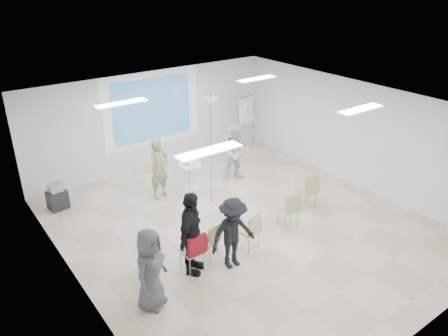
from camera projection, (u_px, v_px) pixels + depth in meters
floor at (243, 227)px, 10.75m from camera, size 8.00×9.00×0.10m
ceiling at (246, 105)px, 9.45m from camera, size 8.00×9.00×0.10m
wall_back at (152, 120)px, 13.42m from camera, size 8.00×0.10×3.00m
wall_left at (71, 226)px, 7.92m from camera, size 0.10×9.00×3.00m
wall_right at (357, 134)px, 12.28m from camera, size 0.10×9.00×3.00m
projection_halo at (152, 109)px, 13.23m from camera, size 3.20×0.01×2.30m
projection_image at (152, 109)px, 13.22m from camera, size 2.60×0.01×1.90m
pedestal_table at (190, 175)px, 12.33m from camera, size 0.65×0.65×0.78m
player_left at (159, 165)px, 11.64m from camera, size 0.81×0.65×1.94m
player_right at (237, 150)px, 12.70m from camera, size 1.07×0.96×1.84m
controller_left at (160, 150)px, 11.79m from camera, size 0.06×0.12×0.04m
controller_right at (226, 139)px, 12.65m from camera, size 0.07×0.12×0.04m
chair_far_left at (150, 257)px, 8.75m from camera, size 0.44×0.46×0.79m
chair_left_mid at (194, 250)px, 8.88m from camera, size 0.44×0.47×0.91m
chair_left_inner at (211, 238)px, 9.37m from camera, size 0.46×0.48×0.79m
chair_center at (251, 229)px, 9.59m from camera, size 0.51×0.53×0.90m
chair_right_inner at (290, 208)px, 10.43m from camera, size 0.52×0.55×0.91m
chair_right_far at (308, 189)px, 11.20m from camera, size 0.50×0.53×0.99m
red_jacket at (197, 245)px, 8.70m from camera, size 0.44×0.11×0.41m
laptop at (208, 238)px, 9.44m from camera, size 0.33×0.28×0.02m
audience_left at (191, 228)px, 8.67m from camera, size 1.41×1.34×2.10m
audience_mid at (233, 229)px, 8.90m from camera, size 1.21×0.71×1.81m
audience_outer at (150, 265)px, 7.82m from camera, size 1.06×0.98×1.82m
flipchart_easel at (246, 110)px, 14.81m from camera, size 0.79×0.60×1.83m
av_cart at (57, 197)px, 11.33m from camera, size 0.52×0.44×0.71m
ceiling_projector at (211, 105)px, 10.74m from camera, size 0.30×0.25×3.00m
fluor_panel_nw at (121, 103)px, 9.87m from camera, size 1.20×0.30×0.02m
fluor_panel_ne at (257, 79)px, 12.02m from camera, size 1.20×0.30×0.02m
fluor_panel_sw at (209, 151)px, 7.31m from camera, size 1.20×0.30×0.02m
fluor_panel_se at (361, 109)px, 9.46m from camera, size 1.20×0.30×0.02m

